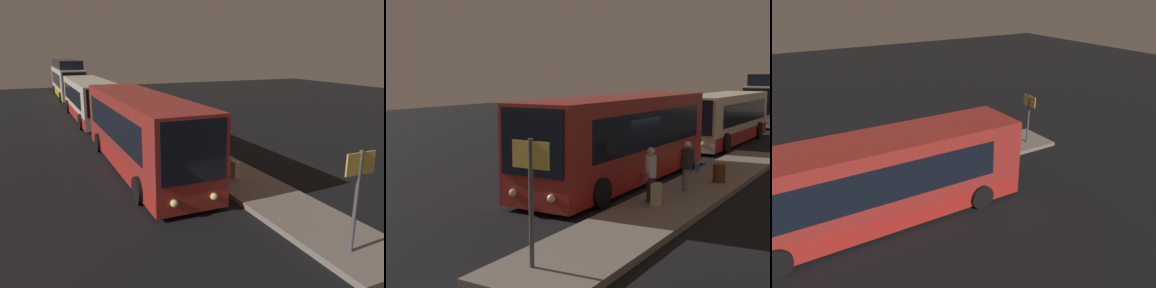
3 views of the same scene
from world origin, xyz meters
The scene contains 9 objects.
ground centered at (0.00, 0.00, 0.00)m, with size 80.00×80.00×0.00m, color black.
platform centered at (0.00, 2.80, 0.09)m, with size 20.00×2.40×0.18m.
bus_lead centered at (-0.56, -0.18, 1.59)m, with size 11.37×2.73×3.20m.
bus_second centered at (-13.71, -0.18, 1.43)m, with size 11.41×2.84×2.88m.
passenger_boarding centered at (0.34, 2.70, 1.06)m, with size 0.52×0.67×1.65m.
passenger_waiting centered at (2.44, 2.26, 1.09)m, with size 0.59×0.50×1.67m.
suitcase centered at (2.79, 2.62, 0.52)m, with size 0.38×0.20×0.91m.
sign_post centered at (8.76, 2.45, 1.90)m, with size 0.10×0.87×2.61m.
trash_bin centered at (-1.55, 3.20, 0.51)m, with size 0.44×0.44×0.65m.
Camera 2 is at (17.13, 8.58, 4.06)m, focal length 50.00 mm.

